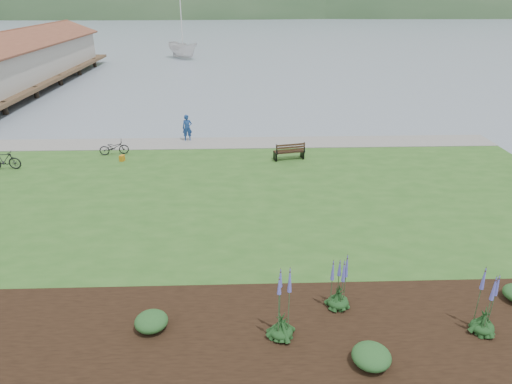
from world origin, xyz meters
TOP-DOWN VIEW (x-y plane):
  - ground at (0.00, 0.00)m, footprint 600.00×600.00m
  - lawn at (0.00, -2.00)m, footprint 34.00×20.00m
  - shoreline_path at (0.00, 6.90)m, footprint 34.00×2.20m
  - garden_bed at (3.00, -9.80)m, footprint 24.00×4.40m
  - far_hillside at (20.00, 170.00)m, footprint 580.00×80.00m
  - pier_pavilion at (-20.00, 27.52)m, footprint 8.00×36.00m
  - park_bench at (4.35, 3.85)m, footprint 1.71×0.98m
  - person at (-1.51, 7.50)m, footprint 0.75×0.57m
  - bicycle_a at (-5.37, 5.07)m, footprint 0.86×1.67m
  - bicycle_b at (-10.40, 2.93)m, footprint 0.51×1.64m
  - sailboat at (-6.14, 47.06)m, footprint 14.70×14.73m
  - pannier at (-4.70, 3.98)m, footprint 0.27×0.34m
  - echium_0 at (2.72, -9.99)m, footprint 0.62×0.62m
  - echium_1 at (4.47, -8.79)m, footprint 0.62×0.62m
  - echium_2 at (8.14, -9.99)m, footprint 0.62×0.62m
  - shrub_0 at (-0.77, -9.54)m, footprint 0.91×0.91m
  - shrub_1 at (4.84, -11.04)m, footprint 0.97×0.97m

SIDE VIEW (x-z plane):
  - ground at x=0.00m, z-range 0.00..0.00m
  - far_hillside at x=20.00m, z-range -19.00..19.00m
  - sailboat at x=-6.14m, z-range -13.64..13.64m
  - lawn at x=0.00m, z-range 0.00..0.40m
  - shoreline_path at x=0.00m, z-range 0.40..0.43m
  - garden_bed at x=3.00m, z-range 0.40..0.44m
  - pannier at x=-4.70m, z-range 0.40..0.72m
  - shrub_0 at x=-0.77m, z-range 0.44..0.89m
  - shrub_1 at x=4.84m, z-range 0.44..0.92m
  - bicycle_a at x=-5.37m, z-range 0.40..1.23m
  - bicycle_b at x=-10.40m, z-range 0.40..1.38m
  - park_bench at x=4.35m, z-range 0.40..1.39m
  - echium_2 at x=8.14m, z-range 0.19..2.17m
  - echium_1 at x=4.47m, z-range 0.25..2.11m
  - person at x=-1.51m, z-range 0.40..2.28m
  - echium_0 at x=2.72m, z-range 0.17..2.54m
  - pier_pavilion at x=-20.00m, z-range -0.06..5.34m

